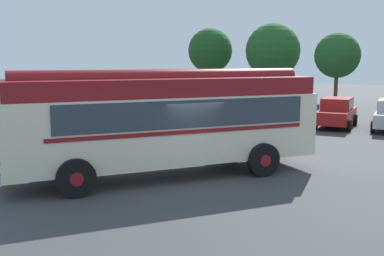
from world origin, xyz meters
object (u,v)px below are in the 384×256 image
at_px(car_mid_left, 336,112).
at_px(traffic_cone, 7,167).
at_px(car_near_left, 291,109).
at_px(vintage_bus, 166,119).

bearing_deg(car_mid_left, traffic_cone, -108.97).
xyz_separation_m(car_near_left, car_mid_left, (2.79, -0.25, 0.00)).
bearing_deg(traffic_cone, car_near_left, 79.99).
bearing_deg(vintage_bus, car_mid_left, 84.31).
xyz_separation_m(vintage_bus, traffic_cone, (-4.42, -2.92, -1.62)).
distance_m(car_near_left, car_mid_left, 2.80).
height_order(vintage_bus, car_near_left, vintage_bus).
bearing_deg(car_mid_left, vintage_bus, -95.69).
xyz_separation_m(car_near_left, traffic_cone, (-3.03, -17.16, -0.57)).
bearing_deg(car_mid_left, car_near_left, 174.95).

